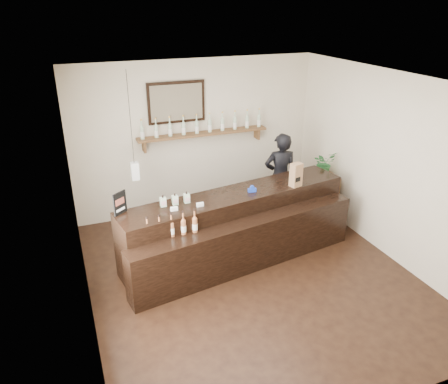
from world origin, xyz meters
name	(u,v)px	position (x,y,z in m)	size (l,w,h in m)	color
ground	(251,276)	(0.00, 0.00, 0.00)	(5.00, 5.00, 0.00)	black
room_shell	(254,167)	(0.00, 0.00, 1.70)	(5.00, 5.00, 5.00)	beige
back_wall_decor	(189,121)	(-0.16, 2.37, 1.76)	(2.66, 0.96, 1.69)	brown
counter	(239,229)	(0.04, 0.56, 0.48)	(3.74, 1.56, 1.20)	black
promo_sign	(120,203)	(-1.69, 0.64, 1.19)	(0.19, 0.15, 0.32)	black
paper_bag	(296,175)	(1.02, 0.62, 1.22)	(0.20, 0.17, 0.38)	#A4754F
tape_dispenser	(252,189)	(0.29, 0.65, 1.07)	(0.13, 0.07, 0.11)	#1838A8
side_cabinet	(321,195)	(2.00, 1.31, 0.41)	(0.46, 0.60, 0.83)	brown
potted_plant	(324,163)	(2.00, 1.31, 1.04)	(0.38, 0.33, 0.43)	#296831
shopkeeper	(280,171)	(1.26, 1.55, 0.91)	(0.66, 0.43, 1.81)	black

